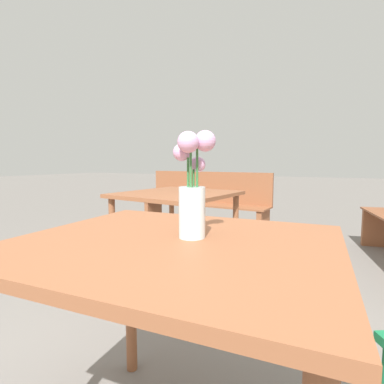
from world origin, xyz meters
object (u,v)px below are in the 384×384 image
at_px(bench_far, 205,201).
at_px(table_back, 177,205).
at_px(table_front, 175,275).
at_px(flower_vase, 193,193).

height_order(bench_far, table_back, bench_far).
relative_size(table_front, bench_far, 0.55).
height_order(table_front, flower_vase, flower_vase).
distance_m(bench_far, table_back, 1.47).
bearing_deg(table_front, bench_far, 112.05).
bearing_deg(flower_vase, table_back, 120.95).
relative_size(table_front, table_back, 0.97).
height_order(flower_vase, bench_far, flower_vase).
xyz_separation_m(flower_vase, table_back, (-0.81, 1.36, -0.26)).
bearing_deg(flower_vase, table_front, -130.19).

